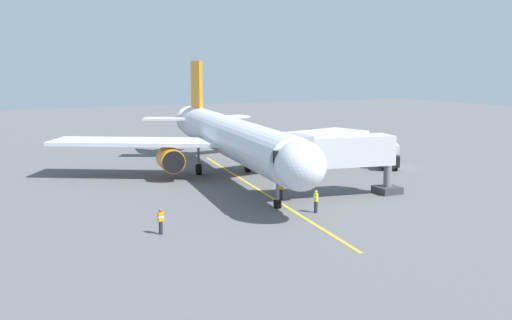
{
  "coord_description": "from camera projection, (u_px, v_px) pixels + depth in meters",
  "views": [
    {
      "loc": [
        24.25,
        55.45,
        11.04
      ],
      "look_at": [
        1.56,
        8.38,
        3.0
      ],
      "focal_mm": 43.5,
      "sensor_mm": 36.0,
      "label": 1
    }
  ],
  "objects": [
    {
      "name": "jet_bridge",
      "position": [
        328.0,
        153.0,
        51.54
      ],
      "size": [
        11.52,
        4.33,
        5.4
      ],
      "color": "#B7B7BC",
      "rests_on": "ground"
    },
    {
      "name": "airplane",
      "position": [
        230.0,
        138.0,
        60.51
      ],
      "size": [
        34.46,
        40.3,
        11.5
      ],
      "color": "silver",
      "rests_on": "ground"
    },
    {
      "name": "box_truck_near_nose",
      "position": [
        388.0,
        155.0,
        66.8
      ],
      "size": [
        4.02,
        4.95,
        2.62
      ],
      "color": "black",
      "rests_on": "ground"
    },
    {
      "name": "ground_crew_wing_walker",
      "position": [
        161.0,
        221.0,
        40.67
      ],
      "size": [
        0.43,
        0.31,
        1.71
      ],
      "color": "#23232D",
      "rests_on": "ground"
    },
    {
      "name": "ground_crew_loader",
      "position": [
        281.0,
        189.0,
        51.16
      ],
      "size": [
        0.47,
        0.44,
        1.71
      ],
      "color": "#23232D",
      "rests_on": "ground"
    },
    {
      "name": "apron_lead_in_line",
      "position": [
        258.0,
        189.0,
        55.51
      ],
      "size": [
        5.85,
        39.64,
        0.01
      ],
      "primitive_type": "cube",
      "rotation": [
        0.0,
        0.0,
        -0.14
      ],
      "color": "yellow",
      "rests_on": "ground"
    },
    {
      "name": "ground_plane",
      "position": [
        234.0,
        177.0,
        61.46
      ],
      "size": [
        220.0,
        220.0,
        0.0
      ],
      "primitive_type": "plane",
      "color": "#565659"
    },
    {
      "name": "ground_crew_marshaller",
      "position": [
        316.0,
        201.0,
        46.63
      ],
      "size": [
        0.47,
        0.45,
        1.71
      ],
      "color": "#23232D",
      "rests_on": "ground"
    }
  ]
}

